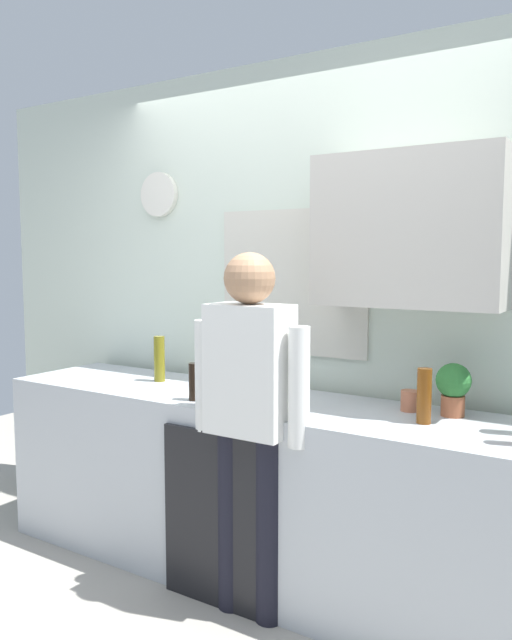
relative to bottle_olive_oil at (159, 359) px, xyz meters
The scene contains 11 objects.
ground_plane 1.37m from the bottle_olive_oil, 23.96° to the right, with size 8.00×8.00×0.00m, color #9E998E.
kitchen_counter 1.01m from the bottle_olive_oil, ahead, with size 3.16×0.64×0.90m, color #B2B7BC.
dishwasher_panel 0.99m from the bottle_olive_oil, 31.13° to the right, with size 0.56×0.02×0.81m, color black.
back_wall_assembly 1.01m from the bottle_olive_oil, 20.44° to the left, with size 4.76×0.42×2.60m.
bottle_olive_oil is the anchor object (origin of this frame).
bottle_amber_beer 1.50m from the bottle_olive_oil, ahead, with size 0.06×0.06×0.23m, color brown.
bottle_dark_sauce 0.52m from the bottle_olive_oil, 30.29° to the right, with size 0.06×0.06×0.18m, color black.
cup_terracotta_mug 1.39m from the bottle_olive_oil, ahead, with size 0.08×0.08×0.09m, color #B26647.
potted_plant 1.57m from the bottle_olive_oil, ahead, with size 0.15×0.15×0.23m.
dish_soap 0.63m from the bottle_olive_oil, 10.04° to the right, with size 0.06×0.06×0.18m.
person_at_sink 0.91m from the bottle_olive_oil, 23.96° to the right, with size 0.57×0.22×1.60m.
Camera 1 is at (1.45, -2.23, 1.58)m, focal length 35.37 mm.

